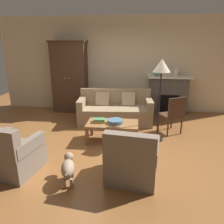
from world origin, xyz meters
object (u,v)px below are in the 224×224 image
Objects in this scene: fireplace at (168,95)px; fruit_bowl at (115,121)px; mantel_vase_cream at (176,72)px; dog at (68,167)px; book_stack at (99,120)px; mantel_vase_jade at (157,72)px; armoire at (70,77)px; coffee_table at (112,125)px; floor_lamp at (161,71)px; couch at (115,111)px; armchair_near_right at (132,161)px; armchair_near_left at (12,155)px; side_chair_wooden at (173,113)px.

fireplace is 3.71× the size of fruit_bowl.
mantel_vase_cream reaches higher than dog.
book_stack is 1.07× the size of mantel_vase_jade.
fireplace is 0.77m from mantel_vase_jade.
book_stack is 2.62m from mantel_vase_jade.
armoire reaches higher than fireplace.
floor_lamp is at bearing 9.06° from coffee_table.
armchair_near_right reaches higher than couch.
book_stack is 1.66m from floor_lamp.
mantel_vase_cream is (0.56, 0.00, -0.01)m from mantel_vase_jade.
mantel_vase_cream is 0.25× the size of armchair_near_left.
armoire is 2.66m from fruit_bowl.
fireplace is 5.52× the size of mantel_vase_cream.
armoire reaches higher than dog.
floor_lamp reaches higher than fireplace.
side_chair_wooden is at bearing 64.81° from armchair_near_right.
mantel_vase_jade is 1.05× the size of mantel_vase_cream.
mantel_vase_cream is at bearing 29.02° from couch.
fruit_bowl is at bearing 106.11° from armchair_near_right.
coffee_table is 1.47m from side_chair_wooden.
coffee_table is 1.43m from armchair_near_right.
mantel_vase_jade is (0.99, 2.12, 0.78)m from fruit_bowl.
coffee_table is at bearing -123.96° from fireplace.
armchair_near_left is (-0.01, -3.44, -0.74)m from armoire.
mantel_vase_cream is at bearing 53.71° from fruit_bowl.
floor_lamp is at bearing 70.96° from armchair_near_right.
armchair_near_left reaches higher than dog.
armoire is at bearing 119.98° from armchair_near_right.
armoire reaches higher than floor_lamp.
armchair_near_right is at bearing -108.51° from mantel_vase_cream.
coffee_table is at bearing -1.41° from book_stack.
couch is 1.89m from floor_lamp.
book_stack is at bearing 48.43° from armchair_near_left.
armchair_near_left is 3.47m from side_chair_wooden.
fireplace is 0.60× the size of armoire.
fireplace is 1.78m from couch.
mantel_vase_cream is 0.25× the size of side_chair_wooden.
couch is 2.59m from armchair_near_right.
mantel_vase_cream is 1.74m from side_chair_wooden.
armchair_near_right is 2.12m from side_chair_wooden.
book_stack is at bearing 81.23° from dog.
fireplace is 4.91× the size of book_stack.
couch is 7.69× the size of book_stack.
fireplace reaches higher than couch.
side_chair_wooden reaches higher than armchair_near_left.
armchair_near_left is at bearing 171.15° from dog.
couch is at bearing -150.98° from mantel_vase_cream.
armoire is 3.14m from mantel_vase_cream.
coffee_table is 0.11m from fruit_bowl.
mantel_vase_cream is at bearing 48.13° from armchair_near_left.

